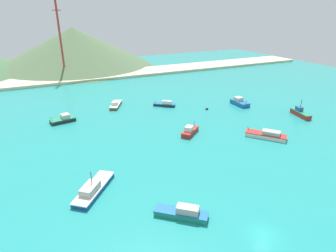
{
  "coord_description": "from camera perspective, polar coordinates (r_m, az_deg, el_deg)",
  "views": [
    {
      "loc": [
        -26.88,
        -23.45,
        30.79
      ],
      "look_at": [
        4.68,
        42.02,
        0.95
      ],
      "focal_mm": 30.58,
      "sensor_mm": 36.0,
      "label": 1
    }
  ],
  "objects": [
    {
      "name": "ground",
      "position": [
        67.4,
        0.86,
        -5.1
      ],
      "size": [
        260.0,
        280.0,
        0.5
      ],
      "color": "teal"
    },
    {
      "name": "fishing_boat_11",
      "position": [
        98.68,
        -10.39,
        4.2
      ],
      "size": [
        6.43,
        9.05,
        2.1
      ],
      "color": "brown",
      "rests_on": "ground"
    },
    {
      "name": "radio_tower",
      "position": [
        143.35,
        -20.7,
        16.2
      ],
      "size": [
        3.7,
        2.96,
        37.02
      ],
      "color": "#B7332D",
      "rests_on": "ground"
    },
    {
      "name": "fishing_boat_1",
      "position": [
        54.48,
        -14.7,
        -11.99
      ],
      "size": [
        9.45,
        10.52,
        4.38
      ],
      "color": "#14478C",
      "rests_on": "ground"
    },
    {
      "name": "hill_central",
      "position": [
        175.32,
        -18.25,
        14.71
      ],
      "size": [
        87.94,
        87.94,
        21.66
      ],
      "color": "#56704C",
      "rests_on": "ground"
    },
    {
      "name": "buoy_0",
      "position": [
        95.24,
        7.75,
        3.35
      ],
      "size": [
        0.93,
        0.93,
        0.93
      ],
      "color": "#232328",
      "rests_on": "ground"
    },
    {
      "name": "fishing_boat_8",
      "position": [
        77.7,
        19.09,
        -1.69
      ],
      "size": [
        8.77,
        9.85,
        2.27
      ],
      "color": "silver",
      "rests_on": "ground"
    },
    {
      "name": "fishing_boat_7",
      "position": [
        101.92,
        14.08,
        4.61
      ],
      "size": [
        3.35,
        7.32,
        2.85
      ],
      "color": "#1E5BA8",
      "rests_on": "ground"
    },
    {
      "name": "fishing_boat_13",
      "position": [
        97.46,
        24.87,
        2.35
      ],
      "size": [
        3.85,
        8.24,
        5.18
      ],
      "color": "red",
      "rests_on": "ground"
    },
    {
      "name": "beach_strip",
      "position": [
        144.7,
        -14.66,
        9.56
      ],
      "size": [
        247.0,
        17.82,
        1.2
      ],
      "primitive_type": "cube",
      "color": "beige",
      "rests_on": "ground"
    },
    {
      "name": "fishing_boat_2",
      "position": [
        97.63,
        -0.61,
        4.39
      ],
      "size": [
        6.96,
        6.09,
        1.99
      ],
      "color": "#232328",
      "rests_on": "ground"
    },
    {
      "name": "fishing_boat_0",
      "position": [
        75.7,
        4.36,
        -1.02
      ],
      "size": [
        6.84,
        6.18,
        2.52
      ],
      "color": "red",
      "rests_on": "ground"
    },
    {
      "name": "fishing_boat_4",
      "position": [
        47.52,
        2.94,
        -16.88
      ],
      "size": [
        8.04,
        7.36,
        2.11
      ],
      "color": "#198466",
      "rests_on": "ground"
    },
    {
      "name": "fishing_boat_3",
      "position": [
        89.3,
        -20.15,
        1.26
      ],
      "size": [
        7.47,
        4.46,
        2.26
      ],
      "color": "#232328",
      "rests_on": "ground"
    }
  ]
}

